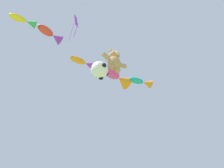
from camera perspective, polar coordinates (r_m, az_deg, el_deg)
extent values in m
ellipsoid|color=tan|center=(12.62, 0.62, 5.50)|extent=(0.79, 0.67, 0.96)
sphere|color=tan|center=(13.19, 0.59, 7.39)|extent=(0.66, 0.66, 0.66)
sphere|color=beige|center=(13.02, 1.31, 8.08)|extent=(0.28, 0.28, 0.28)
sphere|color=tan|center=(13.32, -0.26, 8.51)|extent=(0.27, 0.27, 0.27)
cylinder|color=tan|center=(12.56, -1.54, 7.15)|extent=(0.57, 0.26, 0.45)
sphere|color=tan|center=(12.18, -0.20, 4.65)|extent=(0.36, 0.36, 0.36)
sphere|color=tan|center=(13.48, 1.42, 7.55)|extent=(0.27, 0.27, 0.27)
cylinder|color=tan|center=(12.97, 2.68, 4.80)|extent=(0.57, 0.26, 0.45)
sphere|color=tan|center=(12.34, 1.46, 3.75)|extent=(0.36, 0.36, 0.36)
sphere|color=white|center=(11.69, -3.29, 3.72)|extent=(0.94, 0.94, 0.94)
sphere|color=black|center=(11.83, -1.52, 2.80)|extent=(0.26, 0.26, 0.26)
sphere|color=black|center=(12.05, -4.35, 3.96)|extent=(0.26, 0.26, 0.26)
sphere|color=black|center=(11.40, -2.14, 4.87)|extent=(0.26, 0.26, 0.26)
sphere|color=black|center=(11.57, -2.90, 1.71)|extent=(0.26, 0.26, 0.26)
ellipsoid|color=#19ADB2|center=(14.86, 6.36, 0.89)|extent=(1.12, 0.72, 0.38)
cone|color=orange|center=(15.14, 9.15, 0.16)|extent=(0.70, 0.70, 0.56)
sphere|color=black|center=(14.84, 5.15, 1.46)|extent=(0.10, 0.10, 0.10)
ellipsoid|color=#E53F9E|center=(14.25, -0.38, 3.08)|extent=(1.51, 0.90, 0.62)
cone|color=orange|center=(14.76, 2.86, 0.88)|extent=(0.89, 1.00, 0.92)
sphere|color=black|center=(14.20, -1.77, 4.45)|extent=(0.16, 0.16, 0.16)
ellipsoid|color=orange|center=(13.36, -8.92, 6.14)|extent=(1.03, 0.53, 0.34)
cone|color=purple|center=(13.49, -5.90, 4.99)|extent=(0.60, 0.57, 0.51)
sphere|color=black|center=(13.39, -10.14, 6.86)|extent=(0.09, 0.09, 0.09)
ellipsoid|color=red|center=(14.00, -16.98, 13.21)|extent=(1.06, 0.62, 0.43)
cone|color=purple|center=(14.10, -14.22, 11.55)|extent=(0.62, 0.69, 0.63)
sphere|color=black|center=(14.07, -18.04, 14.13)|extent=(0.11, 0.11, 0.11)
ellipsoid|color=yellow|center=(13.99, -23.46, 15.57)|extent=(1.03, 0.55, 0.34)
cone|color=green|center=(13.88, -20.41, 14.69)|extent=(0.61, 0.57, 0.49)
sphere|color=black|center=(14.12, -24.59, 16.09)|extent=(0.09, 0.09, 0.09)
cube|color=purple|center=(14.73, -9.35, 15.91)|extent=(0.64, 0.68, 0.92)
cylinder|color=purple|center=(13.56, -10.55, 13.43)|extent=(0.03, 0.03, 2.11)
cylinder|color=purple|center=(13.81, -9.43, 13.69)|extent=(0.03, 0.16, 1.56)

